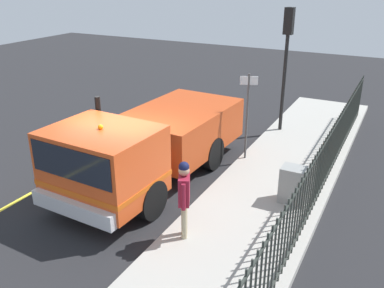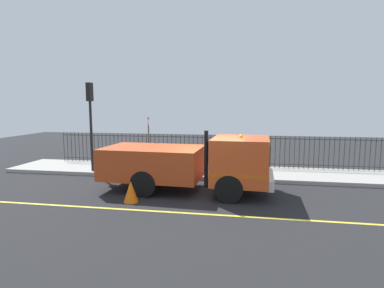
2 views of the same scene
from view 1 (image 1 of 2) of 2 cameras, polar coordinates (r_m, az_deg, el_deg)
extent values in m
plane|color=#232326|center=(11.33, -8.40, -6.16)|extent=(45.28, 45.28, 0.00)
cube|color=#A3A099|center=(9.93, 7.86, -10.03)|extent=(2.86, 20.58, 0.17)
cube|color=yellow|center=(12.63, -16.57, -3.75)|extent=(0.12, 18.52, 0.01)
cube|color=#D84C1E|center=(9.89, -11.92, -2.46)|extent=(2.50, 2.11, 1.64)
cube|color=black|center=(9.74, -12.09, -0.54)|extent=(2.31, 2.14, 0.72)
cube|color=#B8411A|center=(12.46, -1.61, 2.23)|extent=(2.58, 3.85, 1.19)
cube|color=silver|center=(9.52, -15.91, -8.45)|extent=(2.30, 0.31, 0.36)
cube|color=#DB5914|center=(10.04, -11.76, -4.33)|extent=(2.53, 2.13, 0.12)
cylinder|color=black|center=(9.84, -5.59, -7.53)|extent=(0.35, 0.97, 0.96)
cylinder|color=black|center=(11.12, -14.78, -4.50)|extent=(0.35, 0.97, 0.96)
cylinder|color=black|center=(12.18, 2.77, -1.29)|extent=(0.35, 0.97, 0.96)
cylinder|color=black|center=(13.24, -5.58, 0.62)|extent=(0.35, 0.97, 0.96)
sphere|color=orange|center=(9.56, -12.33, 2.26)|extent=(0.12, 0.12, 0.12)
cylinder|color=black|center=(11.23, -12.35, 1.49)|extent=(0.14, 0.14, 1.96)
cube|color=maroon|center=(8.55, -1.08, -6.13)|extent=(0.41, 0.53, 0.61)
sphere|color=tan|center=(8.36, -1.10, -3.62)|extent=(0.23, 0.23, 0.23)
sphere|color=#14193F|center=(8.33, -1.10, -3.13)|extent=(0.21, 0.21, 0.21)
cylinder|color=tan|center=(8.84, -1.07, -10.46)|extent=(0.12, 0.12, 0.82)
cylinder|color=tan|center=(8.99, -1.02, -9.86)|extent=(0.12, 0.12, 0.82)
cylinder|color=maroon|center=(8.33, -1.17, -7.21)|extent=(0.09, 0.09, 0.58)
cylinder|color=maroon|center=(8.81, -0.99, -5.45)|extent=(0.09, 0.09, 0.58)
cylinder|color=#2D332D|center=(6.81, 9.20, -18.37)|extent=(0.04, 0.04, 1.59)
cylinder|color=#2D332D|center=(6.98, 9.84, -17.24)|extent=(0.04, 0.04, 1.59)
cylinder|color=#2D332D|center=(7.15, 10.44, -16.15)|extent=(0.04, 0.04, 1.59)
cylinder|color=#2D332D|center=(7.33, 11.01, -15.12)|extent=(0.04, 0.04, 1.59)
cylinder|color=#2D332D|center=(7.51, 11.54, -14.13)|extent=(0.04, 0.04, 1.59)
cylinder|color=#2D332D|center=(7.69, 12.05, -13.19)|extent=(0.04, 0.04, 1.59)
cylinder|color=#2D332D|center=(7.88, 12.53, -12.30)|extent=(0.04, 0.04, 1.59)
cylinder|color=#2D332D|center=(8.06, 12.98, -11.44)|extent=(0.04, 0.04, 1.59)
cylinder|color=#2D332D|center=(8.25, 13.41, -10.62)|extent=(0.04, 0.04, 1.59)
cylinder|color=#2D332D|center=(8.44, 13.82, -9.84)|extent=(0.04, 0.04, 1.59)
cylinder|color=#2D332D|center=(8.64, 14.21, -9.09)|extent=(0.04, 0.04, 1.59)
cylinder|color=#2D332D|center=(8.83, 14.58, -8.37)|extent=(0.04, 0.04, 1.59)
cylinder|color=#2D332D|center=(9.03, 14.93, -7.69)|extent=(0.04, 0.04, 1.59)
cylinder|color=#2D332D|center=(9.23, 15.27, -7.03)|extent=(0.04, 0.04, 1.59)
cylinder|color=#2D332D|center=(9.43, 15.59, -6.41)|extent=(0.04, 0.04, 1.59)
cylinder|color=#2D332D|center=(9.63, 15.90, -5.80)|extent=(0.04, 0.04, 1.59)
cylinder|color=#2D332D|center=(9.83, 16.19, -5.23)|extent=(0.04, 0.04, 1.59)
cylinder|color=#2D332D|center=(10.03, 16.47, -4.67)|extent=(0.04, 0.04, 1.59)
cylinder|color=#2D332D|center=(10.24, 16.74, -4.14)|extent=(0.04, 0.04, 1.59)
cylinder|color=#2D332D|center=(10.44, 17.00, -3.63)|extent=(0.04, 0.04, 1.59)
cylinder|color=#2D332D|center=(10.65, 17.25, -3.13)|extent=(0.04, 0.04, 1.59)
cylinder|color=#2D332D|center=(10.86, 17.49, -2.66)|extent=(0.04, 0.04, 1.59)
cylinder|color=#2D332D|center=(11.07, 17.72, -2.21)|extent=(0.04, 0.04, 1.59)
cylinder|color=#2D332D|center=(11.27, 17.94, -1.77)|extent=(0.04, 0.04, 1.59)
cylinder|color=#2D332D|center=(11.48, 18.15, -1.34)|extent=(0.04, 0.04, 1.59)
cylinder|color=#2D332D|center=(11.70, 18.36, -0.94)|extent=(0.04, 0.04, 1.59)
cylinder|color=#2D332D|center=(11.91, 18.56, -0.54)|extent=(0.04, 0.04, 1.59)
cylinder|color=#2D332D|center=(12.12, 18.75, -0.17)|extent=(0.04, 0.04, 1.59)
cylinder|color=#2D332D|center=(12.33, 18.93, 0.20)|extent=(0.04, 0.04, 1.59)
cylinder|color=#2D332D|center=(12.55, 19.11, 0.55)|extent=(0.04, 0.04, 1.59)
cylinder|color=#2D332D|center=(12.76, 19.28, 0.90)|extent=(0.04, 0.04, 1.59)
cylinder|color=#2D332D|center=(12.97, 19.45, 1.23)|extent=(0.04, 0.04, 1.59)
cylinder|color=#2D332D|center=(13.19, 19.61, 1.55)|extent=(0.04, 0.04, 1.59)
cylinder|color=#2D332D|center=(13.41, 19.77, 1.86)|extent=(0.04, 0.04, 1.59)
cylinder|color=#2D332D|center=(13.62, 19.92, 2.16)|extent=(0.04, 0.04, 1.59)
cylinder|color=#2D332D|center=(13.84, 20.07, 2.45)|extent=(0.04, 0.04, 1.59)
cylinder|color=#2D332D|center=(14.06, 20.21, 2.73)|extent=(0.04, 0.04, 1.59)
cylinder|color=#2D332D|center=(14.27, 20.35, 3.00)|extent=(0.04, 0.04, 1.59)
cylinder|color=#2D332D|center=(14.49, 20.48, 3.27)|extent=(0.04, 0.04, 1.59)
cylinder|color=#2D332D|center=(14.71, 20.61, 3.52)|extent=(0.04, 0.04, 1.59)
cylinder|color=#2D332D|center=(14.93, 20.74, 3.77)|extent=(0.04, 0.04, 1.59)
cylinder|color=#2D332D|center=(15.15, 20.86, 4.01)|extent=(0.04, 0.04, 1.59)
cylinder|color=#2D332D|center=(15.37, 20.98, 4.25)|extent=(0.04, 0.04, 1.59)
cylinder|color=#2D332D|center=(15.58, 21.09, 4.48)|extent=(0.04, 0.04, 1.59)
cylinder|color=#2D332D|center=(15.80, 21.21, 4.70)|extent=(0.04, 0.04, 1.59)
cylinder|color=#2D332D|center=(16.02, 21.31, 4.91)|extent=(0.04, 0.04, 1.59)
cylinder|color=#2D332D|center=(16.25, 21.42, 5.12)|extent=(0.04, 0.04, 1.59)
cylinder|color=#2D332D|center=(16.47, 21.53, 5.33)|extent=(0.04, 0.04, 1.59)
cylinder|color=#2D332D|center=(16.69, 21.63, 5.53)|extent=(0.04, 0.04, 1.59)
cylinder|color=#2D332D|center=(16.91, 21.73, 5.72)|extent=(0.04, 0.04, 1.59)
cylinder|color=#2D332D|center=(17.13, 21.82, 5.91)|extent=(0.04, 0.04, 1.59)
cylinder|color=#2D332D|center=(17.35, 21.92, 6.09)|extent=(0.04, 0.04, 1.59)
cube|color=#2D332D|center=(8.93, 15.70, -3.29)|extent=(0.04, 17.49, 0.04)
cube|color=#2D332D|center=(9.53, 14.90, -10.20)|extent=(0.04, 17.49, 0.04)
cylinder|color=black|center=(14.66, 12.48, 9.58)|extent=(0.12, 0.12, 4.14)
cube|color=black|center=(14.40, 13.04, 15.96)|extent=(0.32, 0.24, 0.85)
sphere|color=red|center=(14.38, 13.13, 16.97)|extent=(0.16, 0.16, 0.16)
sphere|color=yellow|center=(14.40, 13.04, 15.96)|extent=(0.16, 0.16, 0.16)
sphere|color=green|center=(14.43, 12.95, 14.96)|extent=(0.16, 0.16, 0.16)
cube|color=gray|center=(10.43, 13.65, -5.40)|extent=(0.63, 0.48, 0.90)
cone|color=orange|center=(13.80, -7.32, 0.96)|extent=(0.51, 0.51, 0.73)
cylinder|color=#4C4C4C|center=(12.28, 7.48, 3.62)|extent=(0.06, 0.06, 2.57)
cube|color=white|center=(11.98, 7.74, 8.54)|extent=(0.47, 0.23, 0.24)
camera|label=2|loc=(18.57, -41.91, 10.50)|focal=29.10mm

